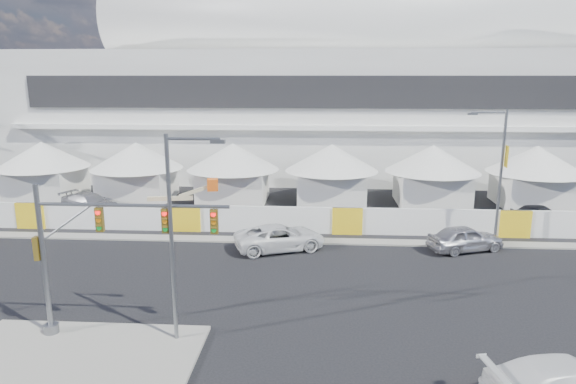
# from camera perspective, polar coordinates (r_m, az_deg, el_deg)

# --- Properties ---
(ground) EXTENTS (160.00, 160.00, 0.00)m
(ground) POSITION_cam_1_polar(r_m,az_deg,el_deg) (25.06, -6.03, -14.41)
(ground) COLOR black
(ground) RESTS_ON ground
(median_island) EXTENTS (10.00, 5.00, 0.15)m
(median_island) POSITION_cam_1_polar(r_m,az_deg,el_deg) (24.22, -22.03, -16.18)
(median_island) COLOR gray
(median_island) RESTS_ON ground
(far_curb) EXTENTS (80.00, 1.20, 0.12)m
(far_curb) POSITION_cam_1_polar(r_m,az_deg,el_deg) (39.67, 27.43, -5.32)
(far_curb) COLOR gray
(far_curb) RESTS_ON ground
(stadium) EXTENTS (80.00, 24.80, 21.98)m
(stadium) POSITION_cam_1_polar(r_m,az_deg,el_deg) (63.65, 8.05, 10.95)
(stadium) COLOR silver
(stadium) RESTS_ON ground
(tent_row) EXTENTS (53.40, 8.40, 5.40)m
(tent_row) POSITION_cam_1_polar(r_m,az_deg,el_deg) (46.80, -0.67, 2.65)
(tent_row) COLOR white
(tent_row) RESTS_ON ground
(hoarding_fence) EXTENTS (70.00, 0.25, 2.00)m
(hoarding_fence) POSITION_cam_1_polar(r_m,az_deg,el_deg) (37.96, 6.59, -3.20)
(hoarding_fence) COLOR white
(hoarding_fence) RESTS_ON ground
(sedan_silver) EXTENTS (3.60, 5.44, 1.72)m
(sedan_silver) POSITION_cam_1_polar(r_m,az_deg,el_deg) (36.20, 19.11, -4.88)
(sedan_silver) COLOR #B8B7BC
(sedan_silver) RESTS_ON ground
(pickup_curb) EXTENTS (4.74, 6.66, 1.68)m
(pickup_curb) POSITION_cam_1_polar(r_m,az_deg,el_deg) (34.46, -0.88, -5.07)
(pickup_curb) COLOR white
(pickup_curb) RESTS_ON ground
(lot_car_b) EXTENTS (2.11, 4.67, 1.56)m
(lot_car_b) POSITION_cam_1_polar(r_m,az_deg,el_deg) (44.97, 26.29, -2.22)
(lot_car_b) COLOR black
(lot_car_b) RESTS_ON ground
(lot_car_c) EXTENTS (4.41, 6.05, 1.63)m
(lot_car_c) POSITION_cam_1_polar(r_m,az_deg,el_deg) (46.82, -21.15, -1.15)
(lot_car_c) COLOR #AFAFB4
(lot_car_c) RESTS_ON ground
(traffic_mast) EXTENTS (8.58, 0.66, 6.83)m
(traffic_mast) POSITION_cam_1_polar(r_m,az_deg,el_deg) (23.92, -21.59, -6.37)
(traffic_mast) COLOR slate
(traffic_mast) RESTS_ON median_island
(streetlight_median) EXTENTS (2.49, 0.25, 9.01)m
(streetlight_median) POSITION_cam_1_polar(r_m,az_deg,el_deg) (21.98, -12.30, -3.64)
(streetlight_median) COLOR slate
(streetlight_median) RESTS_ON median_island
(streetlight_curb) EXTENTS (2.75, 0.62, 9.29)m
(streetlight_curb) POSITION_cam_1_polar(r_m,az_deg,el_deg) (36.92, 22.31, 2.45)
(streetlight_curb) COLOR slate
(streetlight_curb) RESTS_ON ground
(boom_lift) EXTENTS (6.80, 2.08, 3.38)m
(boom_lift) POSITION_cam_1_polar(r_m,az_deg,el_deg) (42.02, -13.58, -2.03)
(boom_lift) COLOR orange
(boom_lift) RESTS_ON ground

